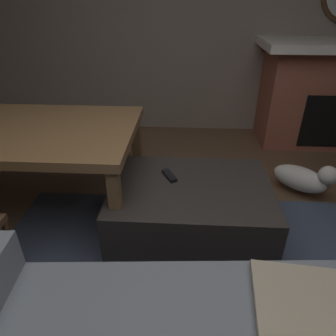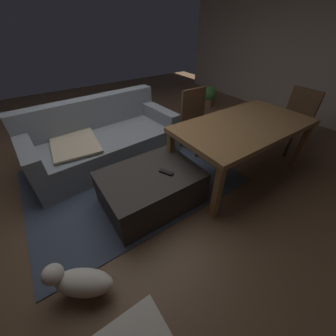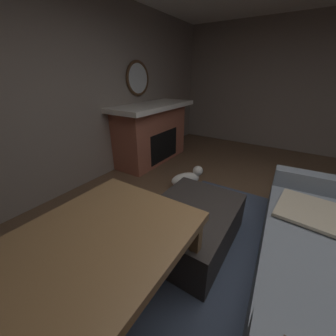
{
  "view_description": "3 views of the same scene",
  "coord_description": "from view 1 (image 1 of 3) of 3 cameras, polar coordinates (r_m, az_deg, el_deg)",
  "views": [
    {
      "loc": [
        -0.01,
        0.93,
        1.53
      ],
      "look_at": [
        0.1,
        -0.83,
        0.51
      ],
      "focal_mm": 32.58,
      "sensor_mm": 36.0,
      "label": 1
    },
    {
      "loc": [
        -0.86,
        -2.28,
        1.78
      ],
      "look_at": [
        -0.11,
        -1.19,
        0.79
      ],
      "focal_mm": 21.53,
      "sensor_mm": 36.0,
      "label": 2
    },
    {
      "loc": [
        1.45,
        -0.07,
        1.61
      ],
      "look_at": [
        0.21,
        -0.88,
        0.93
      ],
      "focal_mm": 21.78,
      "sensor_mm": 36.0,
      "label": 3
    }
  ],
  "objects": [
    {
      "name": "small_dog",
      "position": [
        2.82,
        24.08,
        -1.73
      ],
      "size": [
        0.49,
        0.44,
        0.29
      ],
      "color": "silver",
      "rests_on": "ground"
    },
    {
      "name": "wall_back_fireplace_side",
      "position": [
        3.76,
        3.78,
        27.23
      ],
      "size": [
        8.21,
        0.12,
        2.69
      ],
      "primitive_type": "cube",
      "color": "gray",
      "rests_on": "ground"
    },
    {
      "name": "ottoman_coffee_table",
      "position": [
        2.15,
        4.12,
        -7.96
      ],
      "size": [
        1.07,
        0.78,
        0.42
      ],
      "primitive_type": "cube",
      "color": "#2D2826",
      "rests_on": "ground"
    },
    {
      "name": "floor",
      "position": [
        1.79,
        1.79,
        -28.76
      ],
      "size": [
        9.37,
        9.37,
        0.0
      ],
      "primitive_type": "plane",
      "color": "brown"
    },
    {
      "name": "tv_remote",
      "position": [
        2.1,
        0.25,
        -1.42
      ],
      "size": [
        0.12,
        0.17,
        0.02
      ],
      "primitive_type": "cube",
      "rotation": [
        0.0,
        0.0,
        0.46
      ],
      "color": "black",
      "rests_on": "ottoman_coffee_table"
    },
    {
      "name": "area_rug",
      "position": [
        1.9,
        3.91,
        -23.52
      ],
      "size": [
        2.6,
        2.0,
        0.01
      ],
      "primitive_type": "cube",
      "color": "#3D475B",
      "rests_on": "ground"
    },
    {
      "name": "dining_table",
      "position": [
        2.38,
        -27.66,
        5.2
      ],
      "size": [
        1.75,
        0.95,
        0.74
      ],
      "color": "brown",
      "rests_on": "ground"
    }
  ]
}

